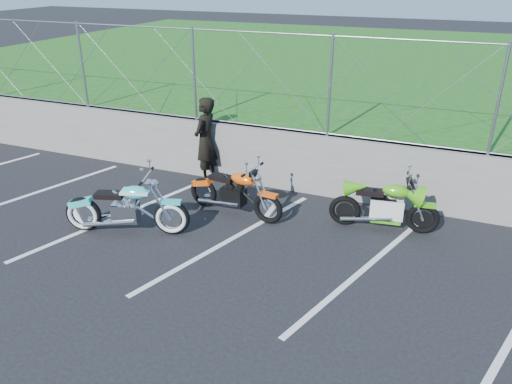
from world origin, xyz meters
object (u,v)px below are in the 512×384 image
at_px(cruiser_turquoise, 128,210).
at_px(naked_orange, 236,194).
at_px(sportbike_green, 385,207).
at_px(person_standing, 205,141).

height_order(cruiser_turquoise, naked_orange, cruiser_turquoise).
bearing_deg(naked_orange, sportbike_green, 18.01).
relative_size(cruiser_turquoise, sportbike_green, 1.13).
height_order(sportbike_green, person_standing, person_standing).
bearing_deg(sportbike_green, person_standing, 160.75).
distance_m(naked_orange, sportbike_green, 2.80).
distance_m(cruiser_turquoise, person_standing, 2.72).
bearing_deg(cruiser_turquoise, naked_orange, 25.71).
height_order(cruiser_turquoise, person_standing, person_standing).
bearing_deg(sportbike_green, cruiser_turquoise, -164.42).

